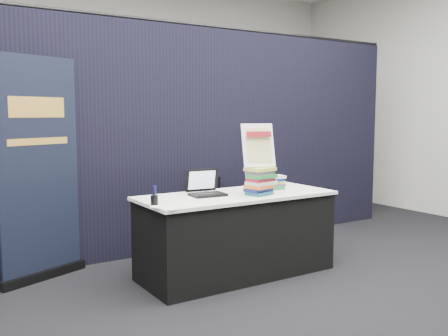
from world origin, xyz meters
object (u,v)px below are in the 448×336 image
book_stack_tall (260,181)px  book_stack_short (274,182)px  info_sign (258,146)px  laptop (205,189)px  stacking_chair (213,209)px  display_table (236,234)px  pullup_banner (40,182)px

book_stack_tall → book_stack_short: size_ratio=1.32×
book_stack_short → info_sign: (-0.32, -0.18, 0.37)m
laptop → book_stack_short: size_ratio=1.59×
book_stack_short → stacking_chair: bearing=106.4°
display_table → laptop: size_ratio=5.64×
laptop → display_table: bearing=-11.6°
pullup_banner → stacking_chair: (1.77, -0.02, -0.42)m
display_table → pullup_banner: bearing=151.4°
pullup_banner → book_stack_tall: bearing=-52.5°
book_stack_short → stacking_chair: (-0.23, 0.77, -0.36)m
laptop → book_stack_tall: (0.43, -0.24, 0.07)m
display_table → book_stack_short: (0.47, 0.05, 0.44)m
book_stack_tall → info_sign: size_ratio=0.65×
book_stack_tall → pullup_banner: (-1.68, 0.99, 0.00)m
display_table → book_stack_short: book_stack_short is taller
stacking_chair → pullup_banner: bearing=157.8°
display_table → book_stack_tall: 0.54m
pullup_banner → display_table: bearing=-50.5°
display_table → pullup_banner: (-1.53, 0.83, 0.50)m
display_table → laptop: (-0.28, 0.09, 0.43)m
book_stack_tall → info_sign: bearing=90.0°
laptop → info_sign: (0.43, -0.21, 0.38)m
display_table → info_sign: (0.15, -0.13, 0.81)m
pullup_banner → info_sign: bearing=-51.7°
laptop → stacking_chair: laptop is taller
book_stack_tall → book_stack_short: 0.39m
laptop → info_sign: bearing=-21.2°
laptop → book_stack_short: (0.74, -0.03, 0.01)m
display_table → pullup_banner: size_ratio=0.91×
stacking_chair → laptop: bearing=-147.1°
laptop → stacking_chair: 0.96m
display_table → info_sign: bearing=-41.0°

